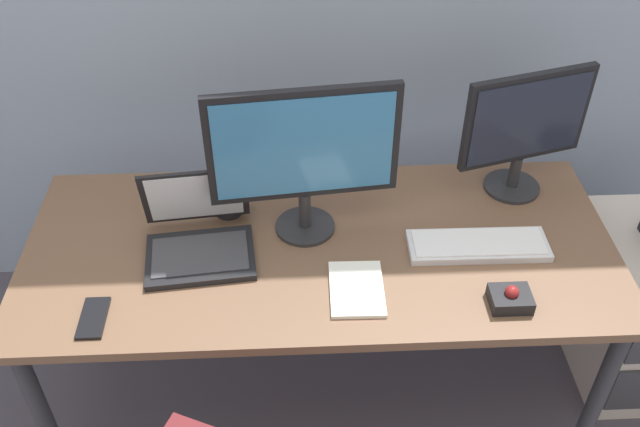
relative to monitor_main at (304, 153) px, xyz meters
The scene contains 10 objects.
ground_plane 1.01m from the monitor_main, 61.14° to the right, with size 8.00×8.00×0.00m, color #48434E.
desk 0.36m from the monitor_main, 61.14° to the right, with size 1.75×0.77×0.73m.
monitor_main is the anchor object (origin of this frame).
monitor_side 0.70m from the monitor_main, 13.84° to the left, with size 0.41×0.18×0.42m.
keyboard 0.58m from the monitor_main, 12.80° to the right, with size 0.41×0.14×0.03m.
laptop 0.39m from the monitor_main, 166.79° to the right, with size 0.34×0.31×0.23m.
trackball_mouse 0.69m from the monitor_main, 31.94° to the right, with size 0.11×0.09×0.07m.
coffee_mug 0.34m from the monitor_main, 159.15° to the left, with size 0.10×0.09×0.11m.
paper_notepad 0.41m from the monitor_main, 63.47° to the right, with size 0.15×0.21×0.01m, color white.
cell_phone 0.72m from the monitor_main, 149.21° to the right, with size 0.07×0.14×0.01m, color black.
Camera 1 is at (-0.07, -1.52, 2.12)m, focal length 38.98 mm.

